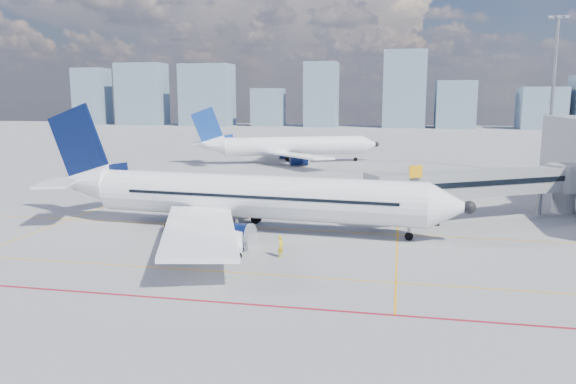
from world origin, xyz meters
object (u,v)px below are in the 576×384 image
at_px(baggage_tug, 227,249).
at_px(belt_loader, 188,223).
at_px(second_aircraft, 287,146).
at_px(cargo_dolly, 222,241).
at_px(main_aircraft, 239,196).
at_px(ramp_worker, 281,246).

relative_size(baggage_tug, belt_loader, 0.39).
bearing_deg(second_aircraft, baggage_tug, -106.01).
relative_size(baggage_tug, cargo_dolly, 0.62).
height_order(second_aircraft, belt_loader, second_aircraft).
bearing_deg(belt_loader, baggage_tug, -67.80).
distance_m(main_aircraft, belt_loader, 5.57).
bearing_deg(ramp_worker, second_aircraft, 22.08).
relative_size(main_aircraft, baggage_tug, 18.12).
relative_size(main_aircraft, belt_loader, 7.12).
relative_size(belt_loader, ramp_worker, 3.42).
distance_m(main_aircraft, baggage_tug, 10.13).
xyz_separation_m(belt_loader, ramp_worker, (10.76, -7.35, 0.25)).
bearing_deg(cargo_dolly, second_aircraft, 120.99).
bearing_deg(second_aircraft, main_aircraft, -106.63).
xyz_separation_m(second_aircraft, belt_loader, (1.50, -55.66, -2.60)).
bearing_deg(main_aircraft, ramp_worker, -50.83).
bearing_deg(main_aircraft, cargo_dolly, -78.72).
relative_size(cargo_dolly, ramp_worker, 2.17).
distance_m(cargo_dolly, belt_loader, 9.32).
bearing_deg(main_aircraft, second_aircraft, 101.06).
bearing_deg(ramp_worker, main_aircraft, 45.72).
bearing_deg(ramp_worker, cargo_dolly, 100.61).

